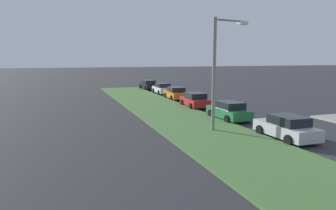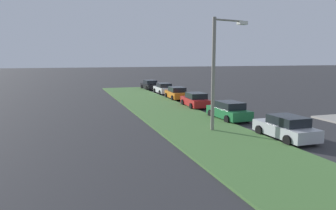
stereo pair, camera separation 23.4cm
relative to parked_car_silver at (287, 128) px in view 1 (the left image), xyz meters
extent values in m
cube|color=#477238|center=(5.35, 3.88, -0.66)|extent=(60.00, 6.00, 0.12)
cube|color=#B2B5BA|center=(0.05, 0.00, -0.15)|extent=(4.32, 1.85, 0.70)
cube|color=black|center=(-0.15, 0.00, 0.48)|extent=(2.22, 1.62, 0.55)
cylinder|color=black|center=(1.39, 0.92, -0.40)|extent=(0.64, 0.23, 0.64)
cylinder|color=black|center=(1.41, -0.88, -0.40)|extent=(0.64, 0.23, 0.64)
cylinder|color=black|center=(-1.31, 0.89, -0.40)|extent=(0.64, 0.23, 0.64)
cylinder|color=black|center=(-1.29, -0.91, -0.40)|extent=(0.64, 0.23, 0.64)
cube|color=#1E6B38|center=(6.67, 0.25, -0.15)|extent=(4.35, 1.93, 0.70)
cube|color=black|center=(6.47, 0.24, 0.48)|extent=(2.25, 1.67, 0.55)
cylinder|color=black|center=(8.00, 1.19, -0.40)|extent=(0.65, 0.24, 0.64)
cylinder|color=black|center=(8.05, -0.61, -0.40)|extent=(0.65, 0.24, 0.64)
cylinder|color=black|center=(5.30, 1.11, -0.40)|extent=(0.65, 0.24, 0.64)
cylinder|color=black|center=(5.35, -0.69, -0.40)|extent=(0.65, 0.24, 0.64)
cube|color=red|center=(13.45, 0.25, -0.15)|extent=(4.39, 2.03, 0.70)
cube|color=black|center=(13.25, 0.27, 0.48)|extent=(2.28, 1.72, 0.55)
cylinder|color=black|center=(14.84, 1.08, -0.40)|extent=(0.65, 0.25, 0.64)
cylinder|color=black|center=(14.74, -0.72, -0.40)|extent=(0.65, 0.25, 0.64)
cylinder|color=black|center=(12.15, 1.23, -0.40)|extent=(0.65, 0.25, 0.64)
cylinder|color=black|center=(12.05, -0.57, -0.40)|extent=(0.65, 0.25, 0.64)
cube|color=orange|center=(19.87, -0.03, -0.15)|extent=(4.38, 1.99, 0.70)
cube|color=black|center=(19.67, -0.02, 0.48)|extent=(2.27, 1.70, 0.55)
cylinder|color=black|center=(21.26, 0.81, -0.40)|extent=(0.65, 0.25, 0.64)
cylinder|color=black|center=(21.18, -0.99, -0.40)|extent=(0.65, 0.25, 0.64)
cylinder|color=black|center=(18.56, 0.93, -0.40)|extent=(0.65, 0.25, 0.64)
cylinder|color=black|center=(18.48, -0.87, -0.40)|extent=(0.65, 0.25, 0.64)
cube|color=silver|center=(25.90, -0.28, -0.15)|extent=(4.33, 1.86, 0.70)
cube|color=black|center=(25.70, -0.28, 0.48)|extent=(2.22, 1.63, 0.55)
cylinder|color=black|center=(27.26, 0.60, -0.40)|extent=(0.64, 0.23, 0.64)
cylinder|color=black|center=(27.24, -1.20, -0.40)|extent=(0.64, 0.23, 0.64)
cylinder|color=black|center=(24.56, 0.64, -0.40)|extent=(0.64, 0.23, 0.64)
cylinder|color=black|center=(24.54, -1.16, -0.40)|extent=(0.64, 0.23, 0.64)
cube|color=black|center=(32.03, 0.04, -0.15)|extent=(4.37, 1.97, 0.70)
cube|color=black|center=(31.83, 0.04, 0.48)|extent=(2.26, 1.69, 0.55)
cylinder|color=black|center=(33.34, 1.00, -0.40)|extent=(0.65, 0.25, 0.64)
cylinder|color=black|center=(33.42, -0.80, -0.40)|extent=(0.65, 0.25, 0.64)
cylinder|color=black|center=(30.65, 0.89, -0.40)|extent=(0.65, 0.25, 0.64)
cylinder|color=black|center=(30.72, -0.91, -0.40)|extent=(0.65, 0.25, 0.64)
cylinder|color=gray|center=(3.28, 3.32, 3.03)|extent=(0.24, 0.24, 7.50)
cylinder|color=gray|center=(3.54, 2.15, 6.63)|extent=(0.64, 2.37, 0.12)
cube|color=silver|center=(3.81, 0.97, 6.53)|extent=(0.50, 0.76, 0.24)
camera|label=1|loc=(-15.81, 12.91, 4.23)|focal=34.39mm
camera|label=2|loc=(-15.88, 12.68, 4.23)|focal=34.39mm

